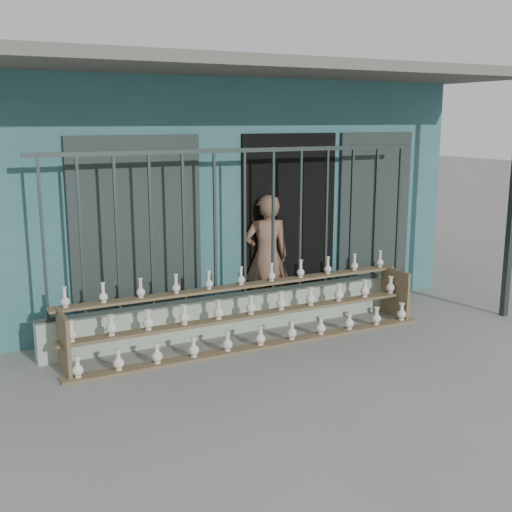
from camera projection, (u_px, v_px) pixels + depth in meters
name	position (u px, v px, depth m)	size (l,w,h in m)	color
ground	(298.00, 364.00, 6.89)	(60.00, 60.00, 0.00)	slate
workshop_building	(164.00, 180.00, 10.23)	(7.40, 6.60, 3.21)	#2E5D61
parapet_wall	(245.00, 312.00, 7.97)	(5.00, 0.20, 0.45)	#9CB198
security_fence	(245.00, 223.00, 7.74)	(5.00, 0.04, 1.80)	#283330
shelf_rack	(251.00, 312.00, 7.53)	(4.50, 0.68, 0.85)	brown
elderly_woman	(267.00, 257.00, 8.39)	(0.60, 0.39, 1.63)	brown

